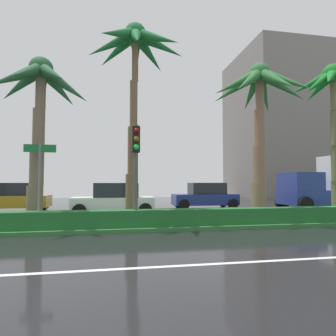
# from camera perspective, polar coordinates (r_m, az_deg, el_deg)

# --- Properties ---
(ground_plane) EXTENTS (90.00, 42.00, 0.10)m
(ground_plane) POSITION_cam_1_polar(r_m,az_deg,el_deg) (13.17, -16.09, -10.61)
(ground_plane) COLOR black
(near_lane_divider_stripe) EXTENTS (81.00, 0.14, 0.01)m
(near_lane_divider_stripe) POSITION_cam_1_polar(r_m,az_deg,el_deg) (6.36, -22.60, -18.62)
(near_lane_divider_stripe) COLOR white
(near_lane_divider_stripe) RESTS_ON ground_plane
(median_strip) EXTENTS (85.50, 4.00, 0.15)m
(median_strip) POSITION_cam_1_polar(r_m,az_deg,el_deg) (12.16, -16.55, -10.66)
(median_strip) COLOR #2D6B33
(median_strip) RESTS_ON ground_plane
(median_hedge) EXTENTS (76.50, 0.70, 0.60)m
(median_hedge) POSITION_cam_1_polar(r_m,az_deg,el_deg) (10.74, -17.32, -9.70)
(median_hedge) COLOR #1E6028
(median_hedge) RESTS_ON median_strip
(palm_tree_centre_left) EXTENTS (3.78, 4.07, 6.45)m
(palm_tree_centre_left) POSITION_cam_1_polar(r_m,az_deg,el_deg) (12.44, -24.02, 12.86)
(palm_tree_centre_left) COLOR #70604C
(palm_tree_centre_left) RESTS_ON median_strip
(palm_tree_centre) EXTENTS (4.18, 4.15, 8.28)m
(palm_tree_centre) POSITION_cam_1_polar(r_m,az_deg,el_deg) (12.96, -6.49, 21.17)
(palm_tree_centre) COLOR brown
(palm_tree_centre) RESTS_ON median_strip
(palm_tree_centre_right) EXTENTS (4.71, 4.64, 6.95)m
(palm_tree_centre_right) POSITION_cam_1_polar(r_m,az_deg,el_deg) (13.83, 17.68, 13.12)
(palm_tree_centre_right) COLOR #7E5F48
(palm_tree_centre_right) RESTS_ON median_strip
(palm_tree_mid_right) EXTENTS (3.66, 3.75, 7.14)m
(palm_tree_mid_right) POSITION_cam_1_polar(r_m,az_deg,el_deg) (15.88, 29.88, 13.21)
(palm_tree_mid_right) COLOR #676541
(palm_tree_mid_right) RESTS_ON median_strip
(traffic_signal_median_right) EXTENTS (0.28, 0.43, 3.74)m
(traffic_signal_median_right) POSITION_cam_1_polar(r_m,az_deg,el_deg) (10.67, -6.37, 2.39)
(traffic_signal_median_right) COLOR #4C4C47
(traffic_signal_median_right) RESTS_ON median_strip
(street_name_sign) EXTENTS (1.10, 0.08, 3.00)m
(street_name_sign) POSITION_cam_1_polar(r_m,az_deg,el_deg) (11.24, -24.11, -0.94)
(street_name_sign) COLOR slate
(street_name_sign) RESTS_ON median_strip
(car_in_traffic_second) EXTENTS (4.30, 2.02, 1.72)m
(car_in_traffic_second) POSITION_cam_1_polar(r_m,az_deg,el_deg) (19.91, -28.38, -5.18)
(car_in_traffic_second) COLOR #B28C1E
(car_in_traffic_second) RESTS_ON ground_plane
(car_in_traffic_third) EXTENTS (4.30, 2.02, 1.72)m
(car_in_traffic_third) POSITION_cam_1_polar(r_m,az_deg,el_deg) (15.88, -10.63, -6.15)
(car_in_traffic_third) COLOR white
(car_in_traffic_third) RESTS_ON ground_plane
(car_in_traffic_fourth) EXTENTS (4.30, 2.02, 1.72)m
(car_in_traffic_fourth) POSITION_cam_1_polar(r_m,az_deg,el_deg) (19.74, 7.40, -5.52)
(car_in_traffic_fourth) COLOR navy
(car_in_traffic_fourth) RESTS_ON ground_plane
(box_truck_lead) EXTENTS (6.40, 2.64, 3.46)m
(box_truck_lead) POSITION_cam_1_polar(r_m,az_deg,el_deg) (21.17, 29.71, -3.03)
(box_truck_lead) COLOR navy
(box_truck_lead) RESTS_ON ground_plane
(building_far_right) EXTENTS (18.69, 11.44, 17.44)m
(building_far_right) POSITION_cam_1_polar(r_m,az_deg,el_deg) (40.93, 26.18, 7.25)
(building_far_right) COLOR slate
(building_far_right) RESTS_ON ground_plane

